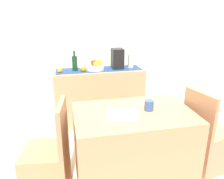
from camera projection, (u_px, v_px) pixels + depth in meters
name	position (u px, v px, depth m)	size (l,w,h in m)	color
ground_plane	(123.00, 155.00, 2.75)	(6.40, 6.40, 0.02)	beige
room_wall_rear	(104.00, 30.00, 3.38)	(6.40, 0.06, 2.70)	silver
sideboard_console	(99.00, 96.00, 3.43)	(1.29, 0.42, 0.82)	tan
table_runner	(99.00, 69.00, 3.29)	(1.22, 0.32, 0.01)	navy
fruit_bowl	(95.00, 67.00, 3.27)	(0.27, 0.27, 0.06)	white
apple_left	(93.00, 63.00, 3.24)	(0.08, 0.08, 0.08)	red
apple_upper	(95.00, 61.00, 3.33)	(0.07, 0.07, 0.07)	gold
apple_right	(96.00, 64.00, 3.18)	(0.06, 0.06, 0.06)	gold
apple_center	(100.00, 62.00, 3.28)	(0.07, 0.07, 0.07)	gold
wine_bottle	(75.00, 63.00, 3.19)	(0.07, 0.07, 0.28)	#113820
coffee_maker	(117.00, 59.00, 3.30)	(0.16, 0.18, 0.29)	black
ceramic_vase	(131.00, 61.00, 3.35)	(0.08, 0.08, 0.20)	silver
orange_loose_near_bowl	(60.00, 71.00, 3.11)	(0.06, 0.06, 0.06)	orange
orange_loose_mid	(83.00, 69.00, 3.16)	(0.08, 0.08, 0.08)	orange
dining_table	(133.00, 146.00, 2.26)	(1.11, 0.72, 0.74)	tan
open_book	(123.00, 114.00, 2.07)	(0.28, 0.21, 0.02)	white
coffee_cup	(149.00, 105.00, 2.16)	(0.09, 0.09, 0.10)	#39548A
chair_near_window	(48.00, 166.00, 2.13)	(0.45, 0.45, 0.90)	tan
chair_by_corner	(206.00, 145.00, 2.46)	(0.48, 0.48, 0.90)	tan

